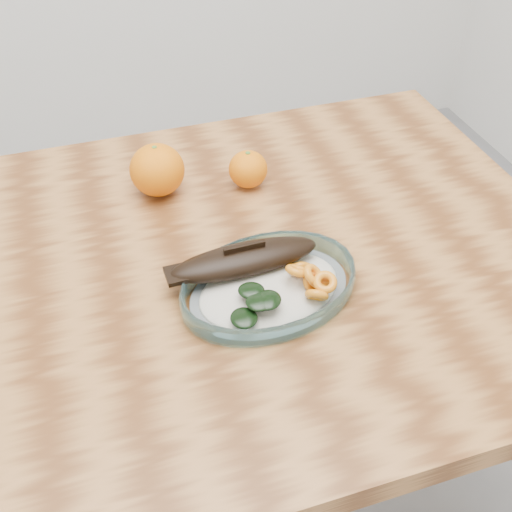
% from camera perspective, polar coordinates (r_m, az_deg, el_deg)
% --- Properties ---
extents(dining_table, '(1.20, 0.80, 0.75)m').
position_cam_1_polar(dining_table, '(1.01, -6.18, -5.23)').
color(dining_table, '#5F3416').
rests_on(dining_table, ground).
extents(plated_meal, '(0.54, 0.54, 0.08)m').
position_cam_1_polar(plated_meal, '(0.89, 1.09, -2.43)').
color(plated_meal, white).
rests_on(plated_meal, dining_table).
extents(orange_left, '(0.09, 0.09, 0.09)m').
position_cam_1_polar(orange_left, '(1.07, -8.78, 7.57)').
color(orange_left, '#F76005').
rests_on(orange_left, dining_table).
extents(orange_right, '(0.07, 0.07, 0.07)m').
position_cam_1_polar(orange_right, '(1.08, -0.71, 7.72)').
color(orange_right, '#F76005').
rests_on(orange_right, dining_table).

